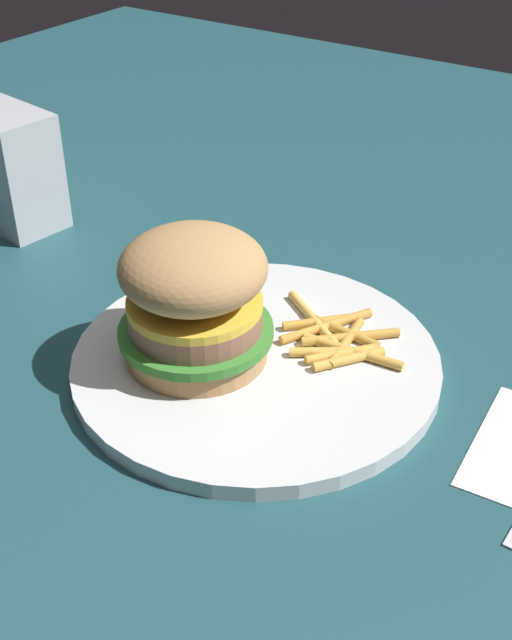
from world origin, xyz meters
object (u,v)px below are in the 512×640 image
sandwich (194,297)px  fries_pile (337,338)px  plate (256,361)px  napkin_dispenser (10,169)px

sandwich → fries_pile: (0.08, 0.07, -0.05)m
sandwich → fries_pile: sandwich is taller
plate → napkin_dispenser: (-0.32, 0.07, 0.05)m
napkin_dispenser → plate: bearing=176.5°
plate → fries_pile: 0.06m
napkin_dispenser → sandwich: bearing=170.7°
sandwich → fries_pile: size_ratio=0.94×
sandwich → napkin_dispenser: size_ratio=1.01×
plate → napkin_dispenser: size_ratio=2.42×
sandwich → napkin_dispenser: (-0.28, 0.09, -0.01)m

